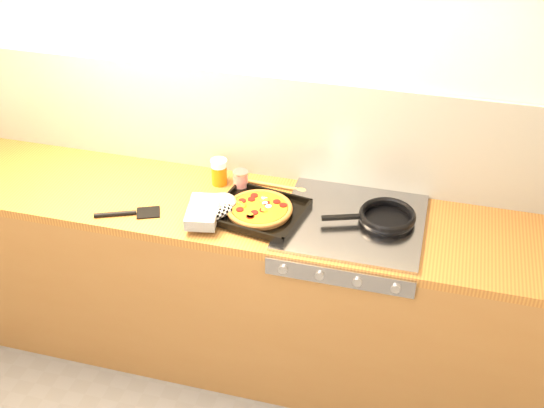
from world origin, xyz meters
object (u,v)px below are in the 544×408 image
(frying_pan, at_px, (386,217))
(juice_glass, at_px, (219,172))
(pizza_on_tray, at_px, (244,209))
(tomato_can, at_px, (241,181))

(frying_pan, bearing_deg, juice_glass, 171.05)
(pizza_on_tray, height_order, frying_pan, pizza_on_tray)
(frying_pan, xyz_separation_m, juice_glass, (-0.78, 0.12, 0.03))
(frying_pan, relative_size, juice_glass, 3.35)
(pizza_on_tray, xyz_separation_m, juice_glass, (-0.19, 0.23, 0.02))
(pizza_on_tray, distance_m, frying_pan, 0.60)
(pizza_on_tray, bearing_deg, frying_pan, 10.27)
(pizza_on_tray, relative_size, tomato_can, 5.09)
(pizza_on_tray, bearing_deg, tomato_can, 111.44)
(pizza_on_tray, xyz_separation_m, frying_pan, (0.59, 0.11, -0.00))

